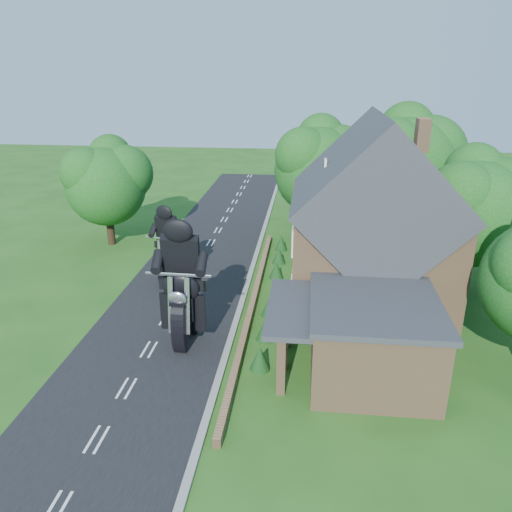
# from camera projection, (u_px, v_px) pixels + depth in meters

# --- Properties ---
(ground) EXTENTS (120.00, 120.00, 0.00)m
(ground) POSITION_uv_depth(u_px,v_px,m) (149.00, 350.00, 23.21)
(ground) COLOR #215016
(ground) RESTS_ON ground
(road) EXTENTS (7.00, 80.00, 0.02)m
(road) POSITION_uv_depth(u_px,v_px,m) (149.00, 350.00, 23.20)
(road) COLOR black
(road) RESTS_ON ground
(kerb) EXTENTS (0.30, 80.00, 0.12)m
(kerb) POSITION_uv_depth(u_px,v_px,m) (226.00, 353.00, 22.82)
(kerb) COLOR gray
(kerb) RESTS_ON ground
(garden_wall) EXTENTS (0.30, 22.00, 0.40)m
(garden_wall) POSITION_uv_depth(u_px,v_px,m) (253.00, 303.00, 27.34)
(garden_wall) COLOR #97704D
(garden_wall) RESTS_ON ground
(house) EXTENTS (9.54, 8.64, 10.24)m
(house) POSITION_uv_depth(u_px,v_px,m) (372.00, 229.00, 26.16)
(house) COLOR #97704D
(house) RESTS_ON ground
(annex) EXTENTS (7.05, 5.94, 3.44)m
(annex) POSITION_uv_depth(u_px,v_px,m) (369.00, 337.00, 20.83)
(annex) COLOR #97704D
(annex) RESTS_ON ground
(tree_house_right) EXTENTS (6.51, 6.00, 8.40)m
(tree_house_right) POSITION_uv_depth(u_px,v_px,m) (481.00, 204.00, 27.66)
(tree_house_right) COLOR black
(tree_house_right) RESTS_ON ground
(tree_behind_house) EXTENTS (7.81, 7.20, 10.08)m
(tree_behind_house) POSITION_uv_depth(u_px,v_px,m) (413.00, 160.00, 34.52)
(tree_behind_house) COLOR black
(tree_behind_house) RESTS_ON ground
(tree_behind_left) EXTENTS (6.94, 6.40, 9.16)m
(tree_behind_left) POSITION_uv_depth(u_px,v_px,m) (324.00, 163.00, 36.22)
(tree_behind_left) COLOR black
(tree_behind_left) RESTS_ON ground
(tree_far_road) EXTENTS (6.08, 5.60, 7.84)m
(tree_far_road) POSITION_uv_depth(u_px,v_px,m) (111.00, 179.00, 35.26)
(tree_far_road) COLOR black
(tree_far_road) RESTS_ON ground
(shrub_a) EXTENTS (0.90, 0.90, 1.10)m
(shrub_a) POSITION_uv_depth(u_px,v_px,m) (260.00, 358.00, 21.54)
(shrub_a) COLOR black
(shrub_a) RESTS_ON ground
(shrub_b) EXTENTS (0.90, 0.90, 1.10)m
(shrub_b) POSITION_uv_depth(u_px,v_px,m) (265.00, 330.00, 23.86)
(shrub_b) COLOR black
(shrub_b) RESTS_ON ground
(shrub_c) EXTENTS (0.90, 0.90, 1.10)m
(shrub_c) POSITION_uv_depth(u_px,v_px,m) (270.00, 306.00, 26.18)
(shrub_c) COLOR black
(shrub_c) RESTS_ON ground
(shrub_d) EXTENTS (0.90, 0.90, 1.10)m
(shrub_d) POSITION_uv_depth(u_px,v_px,m) (276.00, 270.00, 30.82)
(shrub_d) COLOR black
(shrub_d) RESTS_ON ground
(shrub_e) EXTENTS (0.90, 0.90, 1.10)m
(shrub_e) POSITION_uv_depth(u_px,v_px,m) (279.00, 255.00, 33.14)
(shrub_e) COLOR black
(shrub_e) RESTS_ON ground
(shrub_f) EXTENTS (0.90, 0.90, 1.10)m
(shrub_f) POSITION_uv_depth(u_px,v_px,m) (281.00, 243.00, 35.46)
(shrub_f) COLOR black
(shrub_f) RESTS_ON ground
(motorcycle_lead) EXTENTS (0.56, 2.01, 1.86)m
(motorcycle_lead) POSITION_uv_depth(u_px,v_px,m) (185.00, 326.00, 23.45)
(motorcycle_lead) COLOR black
(motorcycle_lead) RESTS_ON ground
(motorcycle_follow) EXTENTS (0.78, 1.62, 1.47)m
(motorcycle_follow) POSITION_uv_depth(u_px,v_px,m) (170.00, 272.00, 30.06)
(motorcycle_follow) COLOR black
(motorcycle_follow) RESTS_ON ground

